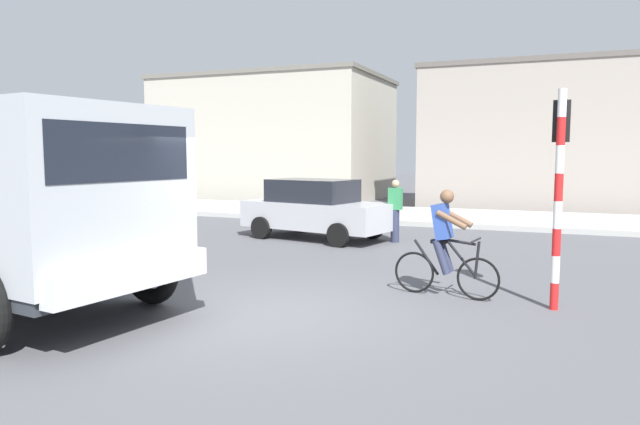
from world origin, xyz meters
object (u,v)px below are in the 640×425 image
car_red_near (316,209)px  pedestrian_near_kerb (395,210)px  cyclist (445,243)px  traffic_light_pole (559,169)px  truck_foreground (3,196)px

car_red_near → pedestrian_near_kerb: 2.15m
cyclist → traffic_light_pole: (1.64, -0.11, 1.20)m
cyclist → pedestrian_near_kerb: 5.74m
cyclist → car_red_near: cyclist is taller
traffic_light_pole → pedestrian_near_kerb: traffic_light_pole is taller
truck_foreground → cyclist: bearing=29.1°
cyclist → traffic_light_pole: traffic_light_pole is taller
cyclist → pedestrian_near_kerb: cyclist is taller
traffic_light_pole → car_red_near: 8.03m
cyclist → truck_foreground: bearing=-150.9°
car_red_near → pedestrian_near_kerb: bearing=5.6°
truck_foreground → car_red_near: bearing=80.3°
truck_foreground → traffic_light_pole: traffic_light_pole is taller
cyclist → traffic_light_pole: bearing=-3.7°
truck_foreground → cyclist: 6.68m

